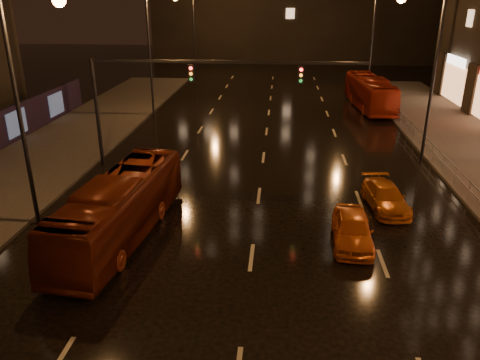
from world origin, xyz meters
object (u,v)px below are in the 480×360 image
object	(u,v)px
bus_curb	(370,93)
taxi_far	(385,197)
taxi_near	(352,229)
bus_red	(120,207)

from	to	relation	value
bus_curb	taxi_far	world-z (taller)	bus_curb
bus_curb	taxi_near	xyz separation A→B (m)	(-4.84, -24.96, -0.74)
bus_curb	taxi_near	distance (m)	25.44
taxi_near	taxi_far	bearing A→B (deg)	63.39
bus_curb	taxi_far	bearing A→B (deg)	-102.05
bus_curb	bus_red	bearing A→B (deg)	-124.33
bus_red	taxi_far	bearing A→B (deg)	24.06
bus_red	bus_curb	size ratio (longest dim) A/B	0.95
bus_red	taxi_near	world-z (taller)	bus_red
bus_red	taxi_far	distance (m)	12.19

